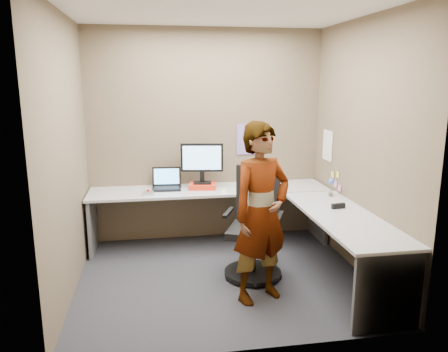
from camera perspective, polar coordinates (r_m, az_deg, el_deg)
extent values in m
plane|color=#232428|center=(4.78, -0.22, -13.06)|extent=(3.00, 3.00, 0.00)
plane|color=brown|center=(5.65, -2.34, 5.23)|extent=(3.00, 0.00, 3.00)
plane|color=brown|center=(4.84, 17.62, 3.44)|extent=(0.00, 2.70, 2.70)
plane|color=brown|center=(4.39, -19.94, 2.41)|extent=(0.00, 2.70, 2.70)
plane|color=white|center=(4.36, -0.25, 20.90)|extent=(3.00, 3.00, 0.00)
cube|color=#B4B4B4|center=(5.45, -1.86, -1.84)|extent=(2.96, 0.65, 0.03)
cube|color=#B4B4B4|center=(4.56, 15.27, -5.17)|extent=(0.65, 1.91, 0.03)
cube|color=#59595B|center=(5.56, -16.80, -6.01)|extent=(0.04, 0.60, 0.70)
cube|color=#59595B|center=(5.90, 12.21, -4.67)|extent=(0.04, 0.60, 0.70)
cube|color=#59595B|center=(3.94, 20.60, -14.14)|extent=(0.60, 0.04, 0.70)
cube|color=red|center=(5.46, -2.83, -1.30)|extent=(0.36, 0.29, 0.07)
cube|color=black|center=(5.45, -2.83, -0.88)|extent=(0.24, 0.18, 0.02)
cube|color=black|center=(5.45, -2.87, -0.07)|extent=(0.06, 0.05, 0.13)
cube|color=black|center=(5.41, -2.90, 2.42)|extent=(0.52, 0.12, 0.35)
cube|color=#7FB1DC|center=(5.39, -2.90, 2.38)|extent=(0.47, 0.07, 0.30)
cube|color=black|center=(5.46, -7.51, -1.63)|extent=(0.37, 0.28, 0.02)
cube|color=black|center=(5.56, -7.51, -0.03)|extent=(0.36, 0.10, 0.23)
cube|color=#50AFFF|center=(5.56, -7.51, -0.03)|extent=(0.32, 0.08, 0.19)
cube|color=#B7B7BC|center=(5.23, -9.86, -2.19)|extent=(0.12, 0.08, 0.04)
sphere|color=#B4100C|center=(5.22, -9.87, -1.90)|extent=(0.04, 0.04, 0.04)
cone|color=white|center=(5.24, 0.05, -1.90)|extent=(0.10, 0.10, 0.06)
cube|color=black|center=(4.77, 14.69, -3.81)|extent=(0.15, 0.06, 0.05)
cylinder|color=brown|center=(5.24, 13.76, -2.37)|extent=(0.05, 0.05, 0.04)
cylinder|color=#338C3F|center=(5.22, 13.81, -1.42)|extent=(0.01, 0.01, 0.14)
sphere|color=#4468F0|center=(5.20, 13.85, -0.67)|extent=(0.07, 0.07, 0.07)
cube|color=#846BB7|center=(5.73, 3.16, 4.83)|extent=(0.30, 0.01, 0.40)
cube|color=white|center=(5.66, 13.37, 3.90)|extent=(0.01, 0.28, 0.38)
cube|color=#F2E059|center=(5.39, 14.63, 0.18)|extent=(0.01, 0.07, 0.07)
cube|color=pink|center=(5.47, 14.35, -1.04)|extent=(0.01, 0.07, 0.07)
cube|color=pink|center=(5.37, 14.85, -1.54)|extent=(0.01, 0.07, 0.07)
cube|color=#F2E059|center=(5.53, 13.99, 0.20)|extent=(0.01, 0.07, 0.07)
cylinder|color=black|center=(4.79, 3.76, -12.47)|extent=(0.61, 0.61, 0.04)
cylinder|color=black|center=(4.69, 3.80, -9.83)|extent=(0.07, 0.07, 0.43)
cube|color=black|center=(4.61, 3.85, -7.22)|extent=(0.66, 0.66, 0.08)
cube|color=black|center=(4.73, 4.47, -2.19)|extent=(0.46, 0.25, 0.60)
cube|color=black|center=(4.61, 0.56, -4.79)|extent=(0.17, 0.31, 0.03)
cube|color=black|center=(4.51, 7.27, -5.27)|extent=(0.17, 0.31, 0.03)
imported|color=#999399|center=(4.07, 4.88, -4.87)|extent=(0.73, 0.62, 1.70)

